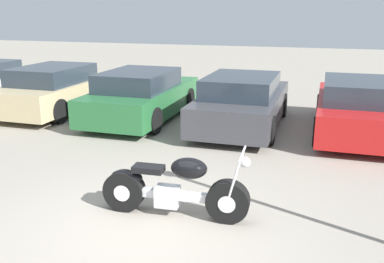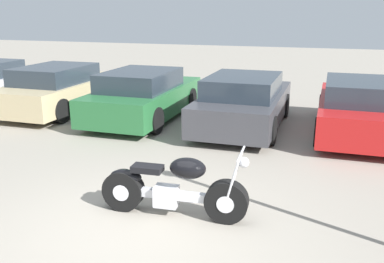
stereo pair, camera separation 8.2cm
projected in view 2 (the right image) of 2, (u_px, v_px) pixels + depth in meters
name	position (u px, v px, depth m)	size (l,w,h in m)	color
ground_plane	(140.00, 230.00, 5.78)	(60.00, 60.00, 0.00)	gray
motorcycle	(172.00, 189.00, 6.10)	(2.16, 0.62, 1.04)	black
parked_car_champagne	(60.00, 89.00, 12.49)	(1.93, 4.31, 1.33)	#C6B284
parked_car_green	(144.00, 96.00, 11.52)	(1.93, 4.31, 1.33)	#286B38
parked_car_dark_grey	(244.00, 102.00, 10.70)	(1.93, 4.31, 1.33)	#3D3D42
parked_car_red	(361.00, 108.00, 10.03)	(1.93, 4.31, 1.33)	red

